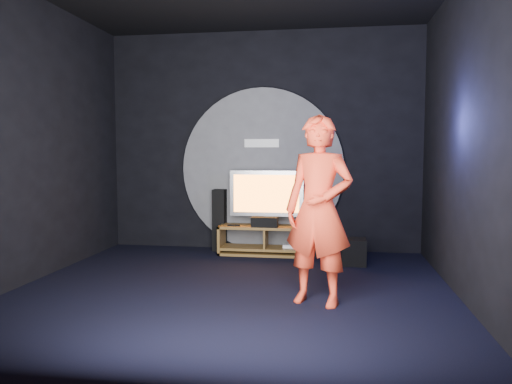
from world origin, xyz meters
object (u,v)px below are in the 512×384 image
tower_speaker_left (219,220)px  subwoofer (354,252)px  tower_speaker_right (317,224)px  player (319,210)px  media_console (266,242)px  tv (266,195)px

tower_speaker_left → subwoofer: (2.09, -0.72, -0.31)m
tower_speaker_right → player: (0.09, -2.42, 0.49)m
media_console → tower_speaker_right: tower_speaker_right is taller
player → tv: bearing=127.7°
tower_speaker_left → subwoofer: tower_speaker_left is taller
media_console → tv: tv is taller
tower_speaker_right → tv: bearing=177.5°
player → media_console: bearing=128.1°
tower_speaker_right → player: bearing=-87.8°
tv → subwoofer: size_ratio=3.10×
subwoofer → tower_speaker_right: bearing=134.8°
subwoofer → player: player is taller
tower_speaker_left → tv: bearing=-10.7°
subwoofer → media_console: bearing=158.9°
tv → tower_speaker_left: size_ratio=1.16×
media_console → player: size_ratio=0.73×
subwoofer → player: (-0.44, -1.88, 0.80)m
subwoofer → player: bearing=-103.3°
tv → player: 2.61m
tv → subwoofer: bearing=-23.5°
tower_speaker_left → media_console: bearing=-15.3°
tower_speaker_right → subwoofer: 0.82m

